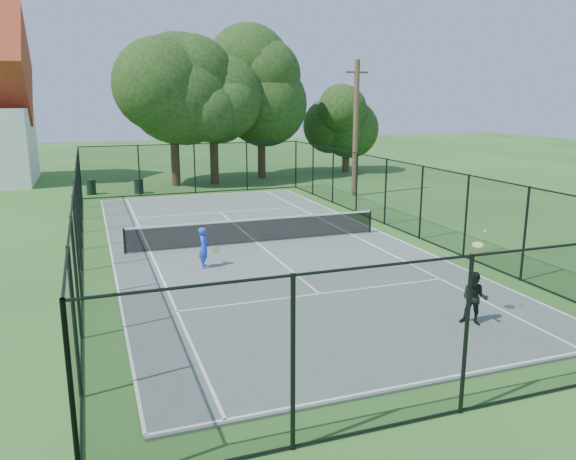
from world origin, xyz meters
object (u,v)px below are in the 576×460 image
object	(u,v)px
trash_bin_right	(139,186)
utility_pole	(356,128)
trash_bin_left	(91,187)
player_blue	(204,248)
player_black	(474,298)
tennis_net	(256,230)

from	to	relation	value
trash_bin_right	utility_pole	size ratio (longest dim) A/B	0.11
trash_bin_left	trash_bin_right	world-z (taller)	trash_bin_left
player_blue	player_black	bearing A→B (deg)	-52.98
trash_bin_left	trash_bin_right	distance (m)	2.78
trash_bin_left	utility_pole	size ratio (longest dim) A/B	0.11
trash_bin_left	player_blue	distance (m)	17.61
tennis_net	utility_pole	world-z (taller)	utility_pole
player_blue	trash_bin_right	bearing A→B (deg)	92.17
tennis_net	player_blue	world-z (taller)	player_blue
trash_bin_left	player_blue	bearing A→B (deg)	-79.04
player_blue	player_black	world-z (taller)	player_black
trash_bin_left	utility_pole	world-z (taller)	utility_pole
trash_bin_left	player_black	world-z (taller)	player_black
player_blue	player_black	size ratio (longest dim) A/B	0.59
trash_bin_right	utility_pole	xyz separation A→B (m)	(11.92, -5.06, 3.49)
trash_bin_right	player_blue	bearing A→B (deg)	-87.83
tennis_net	trash_bin_right	world-z (taller)	tennis_net
trash_bin_left	utility_pole	xyz separation A→B (m)	(14.63, -5.64, 3.49)
trash_bin_right	player_black	world-z (taller)	player_black
utility_pole	player_black	xyz separation A→B (m)	(-5.93, -18.75, -3.19)
player_black	trash_bin_left	bearing A→B (deg)	109.64
utility_pole	player_black	size ratio (longest dim) A/B	3.31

